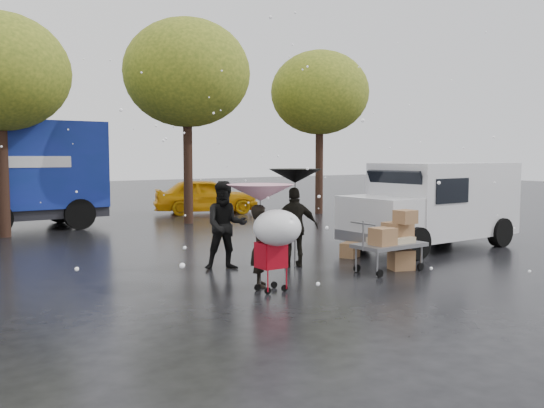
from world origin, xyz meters
TOP-DOWN VIEW (x-y plane):
  - ground at (0.00, 0.00)m, footprint 90.00×90.00m
  - person_pink at (-0.94, 0.37)m, footprint 0.59×0.66m
  - person_middle at (-0.66, 2.08)m, footprint 1.11×1.00m
  - person_black at (0.71, 1.48)m, footprint 1.08×0.84m
  - umbrella_pink at (-0.94, 0.37)m, footprint 1.22×1.22m
  - umbrella_black at (0.71, 1.48)m, footprint 1.14×1.14m
  - vendor_cart at (2.08, -0.05)m, footprint 1.52×0.80m
  - shopping_cart at (-1.01, -0.23)m, footprint 0.84×0.84m
  - white_van at (5.32, 1.50)m, footprint 4.91×2.18m
  - box_ground_near at (2.33, -0.07)m, footprint 0.57×0.52m
  - box_ground_far at (2.47, 1.64)m, footprint 0.55×0.50m
  - yellow_taxi at (4.71, 12.73)m, footprint 4.61×3.14m
  - tree_row at (-0.47, 10.00)m, footprint 21.60×4.40m

SIDE VIEW (x-z plane):
  - ground at x=0.00m, z-range 0.00..0.00m
  - box_ground_far at x=2.47m, z-range 0.00..0.35m
  - box_ground_near at x=2.33m, z-range 0.00..0.42m
  - vendor_cart at x=2.08m, z-range 0.09..1.36m
  - yellow_taxi at x=4.71m, z-range 0.00..1.46m
  - person_pink at x=-0.94m, z-range 0.00..1.50m
  - person_black at x=0.71m, z-range 0.00..1.72m
  - person_middle at x=-0.66m, z-range 0.00..1.86m
  - shopping_cart at x=-1.01m, z-range 0.33..1.80m
  - white_van at x=5.32m, z-range 0.06..2.26m
  - umbrella_pink at x=-0.94m, z-range 0.78..2.65m
  - umbrella_black at x=0.71m, z-range 0.90..3.01m
  - tree_row at x=-0.47m, z-range 1.46..8.58m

